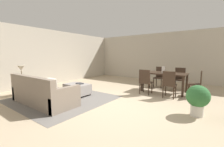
{
  "coord_description": "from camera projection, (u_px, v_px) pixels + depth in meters",
  "views": [
    {
      "loc": [
        2.35,
        -3.43,
        1.43
      ],
      "look_at": [
        -0.77,
        0.86,
        0.77
      ],
      "focal_mm": 23.37,
      "sensor_mm": 36.0,
      "label": 1
    }
  ],
  "objects": [
    {
      "name": "ground_plane",
      "position": [
        116.0,
        104.0,
        4.3
      ],
      "size": [
        10.8,
        10.8,
        0.0
      ],
      "primitive_type": "plane",
      "color": "tan"
    },
    {
      "name": "wall_back",
      "position": [
        167.0,
        57.0,
        8.15
      ],
      "size": [
        9.0,
        0.12,
        2.7
      ],
      "primitive_type": "cube",
      "color": "#BCB2A0",
      "rests_on": "ground_plane"
    },
    {
      "name": "wall_left",
      "position": [
        47.0,
        57.0,
        7.17
      ],
      "size": [
        0.12,
        11.0,
        2.7
      ],
      "primitive_type": "cube",
      "color": "#BCB2A0",
      "rests_on": "ground_plane"
    },
    {
      "name": "area_rug",
      "position": [
        62.0,
        98.0,
        4.87
      ],
      "size": [
        3.0,
        2.8,
        0.01
      ],
      "primitive_type": "cube",
      "color": "slate",
      "rests_on": "ground_plane"
    },
    {
      "name": "couch",
      "position": [
        42.0,
        94.0,
        4.35
      ],
      "size": [
        2.25,
        0.9,
        0.86
      ],
      "color": "gray",
      "rests_on": "ground_plane"
    },
    {
      "name": "ottoman_table",
      "position": [
        77.0,
        89.0,
        5.28
      ],
      "size": [
        0.91,
        0.59,
        0.41
      ],
      "color": "gray",
      "rests_on": "ground_plane"
    },
    {
      "name": "side_table",
      "position": [
        22.0,
        83.0,
        5.21
      ],
      "size": [
        0.4,
        0.4,
        0.56
      ],
      "color": "brown",
      "rests_on": "ground_plane"
    },
    {
      "name": "table_lamp",
      "position": [
        21.0,
        69.0,
        5.14
      ],
      "size": [
        0.26,
        0.26,
        0.53
      ],
      "color": "brown",
      "rests_on": "side_table"
    },
    {
      "name": "dining_table",
      "position": [
        164.0,
        75.0,
        5.72
      ],
      "size": [
        1.64,
        0.88,
        0.76
      ],
      "color": "#332319",
      "rests_on": "ground_plane"
    },
    {
      "name": "dining_chair_near_left",
      "position": [
        145.0,
        80.0,
        5.37
      ],
      "size": [
        0.41,
        0.41,
        0.92
      ],
      "color": "#332319",
      "rests_on": "ground_plane"
    },
    {
      "name": "dining_chair_near_right",
      "position": [
        169.0,
        83.0,
        4.87
      ],
      "size": [
        0.41,
        0.41,
        0.92
      ],
      "color": "#332319",
      "rests_on": "ground_plane"
    },
    {
      "name": "dining_chair_far_left",
      "position": [
        160.0,
        76.0,
        6.62
      ],
      "size": [
        0.41,
        0.41,
        0.92
      ],
      "color": "#332319",
      "rests_on": "ground_plane"
    },
    {
      "name": "dining_chair_far_right",
      "position": [
        180.0,
        77.0,
        6.13
      ],
      "size": [
        0.41,
        0.41,
        0.92
      ],
      "color": "#332319",
      "rests_on": "ground_plane"
    },
    {
      "name": "dining_chair_head_east",
      "position": [
        198.0,
        82.0,
        5.05
      ],
      "size": [
        0.43,
        0.43,
        0.92
      ],
      "color": "#332319",
      "rests_on": "ground_plane"
    },
    {
      "name": "vase_centerpiece",
      "position": [
        163.0,
        70.0,
        5.7
      ],
      "size": [
        0.11,
        0.11,
        0.24
      ],
      "primitive_type": "cylinder",
      "color": "silver",
      "rests_on": "dining_table"
    },
    {
      "name": "book_on_ottoman",
      "position": [
        80.0,
        83.0,
        5.25
      ],
      "size": [
        0.3,
        0.26,
        0.03
      ],
      "primitive_type": "cube",
      "rotation": [
        0.0,
        0.0,
        -0.25
      ],
      "color": "#333338",
      "rests_on": "ottoman_table"
    },
    {
      "name": "potted_plant",
      "position": [
        198.0,
        98.0,
        3.43
      ],
      "size": [
        0.52,
        0.52,
        0.74
      ],
      "color": "beige",
      "rests_on": "ground_plane"
    }
  ]
}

